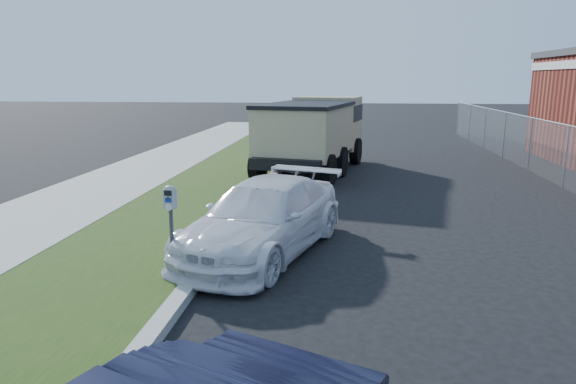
# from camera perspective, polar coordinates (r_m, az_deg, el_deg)

# --- Properties ---
(ground) EXTENTS (120.00, 120.00, 0.00)m
(ground) POSITION_cam_1_polar(r_m,az_deg,el_deg) (9.01, 8.23, -7.81)
(ground) COLOR black
(ground) RESTS_ON ground
(streetside) EXTENTS (6.12, 50.00, 0.15)m
(streetside) POSITION_cam_1_polar(r_m,az_deg,el_deg) (12.08, -19.50, -2.82)
(streetside) COLOR gray
(streetside) RESTS_ON ground
(chainlink_fence) EXTENTS (0.06, 30.06, 30.00)m
(chainlink_fence) POSITION_cam_1_polar(r_m,az_deg,el_deg) (16.80, 28.65, 4.65)
(chainlink_fence) COLOR slate
(chainlink_fence) RESTS_ON ground
(parking_meter) EXTENTS (0.21, 0.15, 1.38)m
(parking_meter) POSITION_cam_1_polar(r_m,az_deg,el_deg) (8.13, -12.92, -1.92)
(parking_meter) COLOR #3F4247
(parking_meter) RESTS_ON ground
(white_wagon) EXTENTS (3.04, 4.79, 1.29)m
(white_wagon) POSITION_cam_1_polar(r_m,az_deg,el_deg) (9.35, -2.63, -2.78)
(white_wagon) COLOR white
(white_wagon) RESTS_ON ground
(dump_truck) EXTENTS (3.54, 6.59, 2.45)m
(dump_truck) POSITION_cam_1_polar(r_m,az_deg,el_deg) (17.65, 2.97, 6.85)
(dump_truck) COLOR black
(dump_truck) RESTS_ON ground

